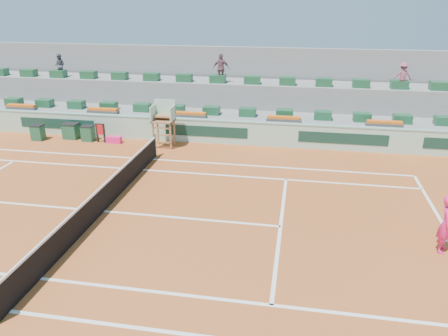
{
  "coord_description": "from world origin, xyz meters",
  "views": [
    {
      "loc": [
        6.79,
        -13.18,
        7.33
      ],
      "look_at": [
        4.0,
        2.5,
        1.0
      ],
      "focal_mm": 35.0,
      "sensor_mm": 36.0,
      "label": 1
    }
  ],
  "objects": [
    {
      "name": "seating_tier_lower",
      "position": [
        0.0,
        10.7,
        0.6
      ],
      "size": [
        36.0,
        4.0,
        1.2
      ],
      "primitive_type": "cube",
      "color": "gray",
      "rests_on": "ground"
    },
    {
      "name": "player_bag",
      "position": [
        -2.84,
        7.54,
        0.18
      ],
      "size": [
        0.79,
        0.35,
        0.35
      ],
      "primitive_type": "cube",
      "color": "#FE217A",
      "rests_on": "ground"
    },
    {
      "name": "ground",
      "position": [
        0.0,
        0.0,
        0.0
      ],
      "size": [
        90.0,
        90.0,
        0.0
      ],
      "primitive_type": "plane",
      "color": "#A34D1F",
      "rests_on": "ground"
    },
    {
      "name": "seat_row_upper",
      "position": [
        0.0,
        11.7,
        2.82
      ],
      "size": [
        32.9,
        0.6,
        0.44
      ],
      "color": "#1A4F2D",
      "rests_on": "seating_tier_upper"
    },
    {
      "name": "drink_cooler_b",
      "position": [
        -5.46,
        7.9,
        0.42
      ],
      "size": [
        0.81,
        0.7,
        0.84
      ],
      "color": "#1A4E32",
      "rests_on": "ground"
    },
    {
      "name": "spectator_left",
      "position": [
        -7.94,
        11.86,
        3.29
      ],
      "size": [
        0.81,
        0.71,
        1.39
      ],
      "primitive_type": "imported",
      "rotation": [
        0.0,
        0.0,
        3.46
      ],
      "color": "#4C4B58",
      "rests_on": "seating_tier_upper"
    },
    {
      "name": "spectator_mid",
      "position": [
        2.19,
        11.73,
        3.42
      ],
      "size": [
        0.96,
        0.41,
        1.63
      ],
      "primitive_type": "imported",
      "rotation": [
        0.0,
        0.0,
        3.13
      ],
      "color": "#79505B",
      "rests_on": "seating_tier_upper"
    },
    {
      "name": "court_lines",
      "position": [
        0.0,
        0.0,
        0.01
      ],
      "size": [
        23.89,
        11.09,
        0.01
      ],
      "color": "white",
      "rests_on": "ground"
    },
    {
      "name": "stadium_back_wall",
      "position": [
        0.0,
        13.9,
        2.2
      ],
      "size": [
        36.0,
        0.4,
        4.4
      ],
      "primitive_type": "cube",
      "color": "gray",
      "rests_on": "ground"
    },
    {
      "name": "seating_tier_upper",
      "position": [
        0.0,
        12.3,
        1.3
      ],
      "size": [
        36.0,
        2.4,
        2.6
      ],
      "primitive_type": "cube",
      "color": "gray",
      "rests_on": "ground"
    },
    {
      "name": "drink_cooler_a",
      "position": [
        -4.35,
        7.65,
        0.42
      ],
      "size": [
        0.64,
        0.56,
        0.84
      ],
      "color": "#1A4E32",
      "rests_on": "ground"
    },
    {
      "name": "tennis_net",
      "position": [
        0.0,
        0.0,
        0.53
      ],
      "size": [
        0.1,
        11.97,
        1.1
      ],
      "color": "black",
      "rests_on": "ground"
    },
    {
      "name": "tennis_player",
      "position": [
        11.36,
        -0.64,
        0.93
      ],
      "size": [
        0.65,
        0.95,
        2.28
      ],
      "color": "#FE217A",
      "rests_on": "ground"
    },
    {
      "name": "flower_planters",
      "position": [
        -1.5,
        9.0,
        1.33
      ],
      "size": [
        26.8,
        0.36,
        0.28
      ],
      "color": "#454545",
      "rests_on": "seating_tier_lower"
    },
    {
      "name": "drink_cooler_c",
      "position": [
        -7.09,
        7.31,
        0.42
      ],
      "size": [
        0.64,
        0.55,
        0.84
      ],
      "color": "#1A4E32",
      "rests_on": "ground"
    },
    {
      "name": "towel_rack",
      "position": [
        -3.55,
        7.51,
        0.6
      ],
      "size": [
        0.51,
        0.09,
        1.03
      ],
      "color": "black",
      "rests_on": "ground"
    },
    {
      "name": "spectator_right",
      "position": [
        12.09,
        11.6,
        3.32
      ],
      "size": [
        0.93,
        0.54,
        1.44
      ],
      "primitive_type": "imported",
      "rotation": [
        0.0,
        0.0,
        3.15
      ],
      "color": "#92495B",
      "rests_on": "seating_tier_upper"
    },
    {
      "name": "advertising_hoarding",
      "position": [
        0.02,
        8.5,
        0.63
      ],
      "size": [
        36.0,
        0.34,
        1.26
      ],
      "color": "#A1CBB3",
      "rests_on": "ground"
    },
    {
      "name": "umpire_chair",
      "position": [
        0.0,
        7.5,
        1.54
      ],
      "size": [
        1.1,
        0.9,
        2.4
      ],
      "color": "#915E37",
      "rests_on": "ground"
    },
    {
      "name": "seat_row_lower",
      "position": [
        0.0,
        9.8,
        1.42
      ],
      "size": [
        32.9,
        0.6,
        0.44
      ],
      "color": "#1A4F2D",
      "rests_on": "seating_tier_lower"
    }
  ]
}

